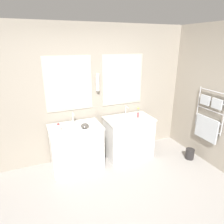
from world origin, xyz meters
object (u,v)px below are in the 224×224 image
Objects in this scene: vanity_right at (129,137)px; waste_bin at (190,154)px; amenity_bowl at (85,126)px; flower_vase at (138,113)px; vanity_left at (77,147)px; toiletry_bottle at (59,128)px.

vanity_right is 1.28m from waste_bin.
amenity_bowl is 1.13m from flower_vase.
vanity_right is (1.08, 0.00, 0.00)m from vanity_left.
vanity_right is 6.66× the size of amenity_bowl.
toiletry_bottle is 2.65m from waste_bin.
toiletry_bottle is 0.45m from amenity_bowl.
vanity_left is 2.28m from waste_bin.
vanity_right is at bearing -175.99° from flower_vase.
toiletry_bottle is 0.68× the size of waste_bin.
toiletry_bottle reaches higher than amenity_bowl.
vanity_right reaches higher than waste_bin.
vanity_right is at bearing 2.50° from toiletry_bottle.
amenity_bowl is at bearing -174.31° from vanity_right.
amenity_bowl is 0.67× the size of flower_vase.
vanity_left is at bearing 147.80° from amenity_bowl.
vanity_left is 0.56m from toiletry_bottle.
vanity_right is 4.45× the size of waste_bin.
flower_vase is at bearing 2.68° from toiletry_bottle.
amenity_bowl is at bearing -32.20° from vanity_left.
flower_vase is 1.00× the size of waste_bin.
amenity_bowl reaches higher than vanity_left.
waste_bin is at bearing -13.18° from amenity_bowl.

